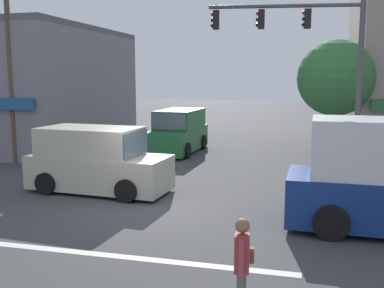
{
  "coord_description": "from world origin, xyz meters",
  "views": [
    {
      "loc": [
        4.46,
        -11.83,
        3.76
      ],
      "look_at": [
        0.95,
        2.0,
        1.6
      ],
      "focal_mm": 42.0,
      "sensor_mm": 36.0,
      "label": 1
    }
  ],
  "objects_px": {
    "street_tree": "(336,78)",
    "van_waiting_far": "(179,132)",
    "utility_pole_near_left": "(10,60)",
    "traffic_light_mast": "(318,59)",
    "pedestrian_foreground_with_bag": "(242,264)",
    "van_approaching_near": "(97,161)"
  },
  "relations": [
    {
      "from": "street_tree",
      "to": "van_waiting_far",
      "type": "relative_size",
      "value": 1.13
    },
    {
      "from": "street_tree",
      "to": "van_waiting_far",
      "type": "xyz_separation_m",
      "value": [
        -7.26,
        1.62,
        -2.67
      ]
    },
    {
      "from": "utility_pole_near_left",
      "to": "traffic_light_mast",
      "type": "distance_m",
      "value": 12.63
    },
    {
      "from": "street_tree",
      "to": "pedestrian_foreground_with_bag",
      "type": "distance_m",
      "value": 13.71
    },
    {
      "from": "utility_pole_near_left",
      "to": "van_waiting_far",
      "type": "xyz_separation_m",
      "value": [
        6.09,
        4.57,
        -3.45
      ]
    },
    {
      "from": "van_approaching_near",
      "to": "pedestrian_foreground_with_bag",
      "type": "height_order",
      "value": "van_approaching_near"
    },
    {
      "from": "van_waiting_far",
      "to": "pedestrian_foreground_with_bag",
      "type": "relative_size",
      "value": 2.8
    },
    {
      "from": "traffic_light_mast",
      "to": "van_approaching_near",
      "type": "relative_size",
      "value": 1.31
    },
    {
      "from": "utility_pole_near_left",
      "to": "traffic_light_mast",
      "type": "relative_size",
      "value": 1.39
    },
    {
      "from": "utility_pole_near_left",
      "to": "van_approaching_near",
      "type": "distance_m",
      "value": 7.48
    },
    {
      "from": "traffic_light_mast",
      "to": "street_tree",
      "type": "bearing_deg",
      "value": 79.84
    },
    {
      "from": "van_approaching_near",
      "to": "pedestrian_foreground_with_bag",
      "type": "xyz_separation_m",
      "value": [
        5.73,
        -6.8,
        -0.05
      ]
    },
    {
      "from": "street_tree",
      "to": "van_approaching_near",
      "type": "distance_m",
      "value": 10.44
    },
    {
      "from": "street_tree",
      "to": "utility_pole_near_left",
      "type": "height_order",
      "value": "utility_pole_near_left"
    },
    {
      "from": "van_approaching_near",
      "to": "pedestrian_foreground_with_bag",
      "type": "bearing_deg",
      "value": -49.89
    },
    {
      "from": "pedestrian_foreground_with_bag",
      "to": "utility_pole_near_left",
      "type": "bearing_deg",
      "value": 137.63
    },
    {
      "from": "van_waiting_far",
      "to": "traffic_light_mast",
      "type": "bearing_deg",
      "value": -44.41
    },
    {
      "from": "traffic_light_mast",
      "to": "van_waiting_far",
      "type": "relative_size",
      "value": 1.33
    },
    {
      "from": "van_approaching_near",
      "to": "street_tree",
      "type": "bearing_deg",
      "value": 40.0
    },
    {
      "from": "street_tree",
      "to": "van_waiting_far",
      "type": "distance_m",
      "value": 7.9
    },
    {
      "from": "utility_pole_near_left",
      "to": "pedestrian_foreground_with_bag",
      "type": "bearing_deg",
      "value": -42.37
    },
    {
      "from": "van_waiting_far",
      "to": "pedestrian_foreground_with_bag",
      "type": "height_order",
      "value": "van_waiting_far"
    }
  ]
}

